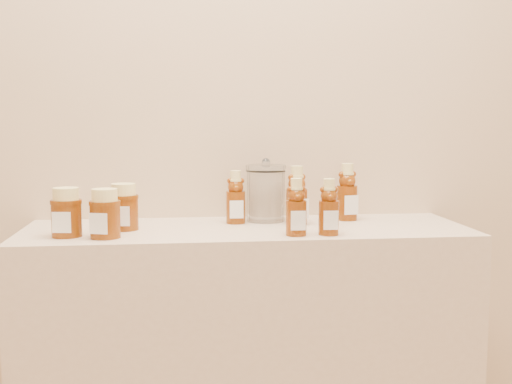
{
  "coord_description": "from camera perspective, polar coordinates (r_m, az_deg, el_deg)",
  "views": [
    {
      "loc": [
        -0.18,
        -0.16,
        1.19
      ],
      "look_at": [
        0.02,
        1.52,
        1.0
      ],
      "focal_mm": 45.0,
      "sensor_mm": 36.0,
      "label": 1
    }
  ],
  "objects": [
    {
      "name": "honey_jar_back",
      "position": [
        1.73,
        -11.66,
        -1.3
      ],
      "size": [
        0.09,
        0.09,
        0.12
      ],
      "primitive_type": null,
      "rotation": [
        0.0,
        0.0,
        -0.14
      ],
      "color": "#5E2607",
      "rests_on": "display_table"
    },
    {
      "name": "honey_jar_front",
      "position": [
        1.62,
        -13.28,
        -1.87
      ],
      "size": [
        0.1,
        0.1,
        0.12
      ],
      "primitive_type": null,
      "rotation": [
        0.0,
        0.0,
        -0.32
      ],
      "color": "#5E2607",
      "rests_on": "display_table"
    },
    {
      "name": "bear_bottle_back_left",
      "position": [
        1.8,
        -1.82,
        -0.14
      ],
      "size": [
        0.06,
        0.06,
        0.17
      ],
      "primitive_type": null,
      "rotation": [
        0.0,
        0.0,
        0.0
      ],
      "color": "#5E2607",
      "rests_on": "display_table"
    },
    {
      "name": "bear_bottle_front_left",
      "position": [
        1.61,
        3.6,
        -1.0
      ],
      "size": [
        0.06,
        0.06,
        0.16
      ],
      "primitive_type": null,
      "rotation": [
        0.0,
        0.0,
        0.01
      ],
      "color": "#5E2607",
      "rests_on": "display_table"
    },
    {
      "name": "honey_jar_left",
      "position": [
        1.66,
        -16.51,
        -1.74
      ],
      "size": [
        0.09,
        0.09,
        0.12
      ],
      "primitive_type": null,
      "rotation": [
        0.0,
        0.0,
        -0.15
      ],
      "color": "#5E2607",
      "rests_on": "display_table"
    },
    {
      "name": "bear_bottle_front_right",
      "position": [
        1.63,
        6.49,
        -1.0
      ],
      "size": [
        0.06,
        0.06,
        0.16
      ],
      "primitive_type": null,
      "rotation": [
        0.0,
        0.0,
        -0.02
      ],
      "color": "#5E2607",
      "rests_on": "display_table"
    },
    {
      "name": "glass_canister",
      "position": [
        1.84,
        0.88,
        0.11
      ],
      "size": [
        0.12,
        0.12,
        0.18
      ],
      "primitive_type": null,
      "rotation": [
        0.0,
        0.0,
        0.07
      ],
      "color": "white",
      "rests_on": "display_table"
    },
    {
      "name": "wall_back",
      "position": [
        1.92,
        -1.48,
        11.21
      ],
      "size": [
        3.5,
        0.02,
        2.7
      ],
      "primitive_type": "cube",
      "color": "#C8AC87",
      "rests_on": "ground"
    },
    {
      "name": "bear_bottle_back_right",
      "position": [
        1.88,
        8.1,
        0.35
      ],
      "size": [
        0.07,
        0.07,
        0.19
      ],
      "primitive_type": null,
      "rotation": [
        0.0,
        0.0,
        0.17
      ],
      "color": "#5E2607",
      "rests_on": "display_table"
    },
    {
      "name": "bear_bottle_back_mid",
      "position": [
        1.78,
        3.64,
        0.05
      ],
      "size": [
        0.08,
        0.08,
        0.18
      ],
      "primitive_type": null,
      "rotation": [
        0.0,
        0.0,
        0.35
      ],
      "color": "#5E2607",
      "rests_on": "display_table"
    }
  ]
}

